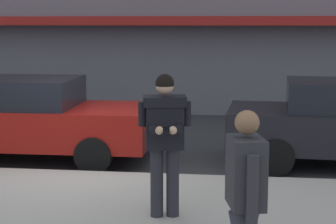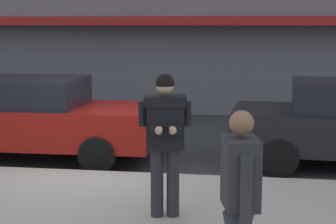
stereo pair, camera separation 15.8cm
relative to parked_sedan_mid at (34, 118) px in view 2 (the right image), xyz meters
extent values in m
plane|color=#2B2D30|center=(1.29, -0.98, -0.79)|extent=(80.00, 80.00, 0.00)
cube|color=silver|center=(2.29, -0.93, -0.79)|extent=(28.00, 0.12, 0.01)
cube|color=maroon|center=(2.29, 5.17, 1.81)|extent=(26.60, 0.70, 0.24)
cube|color=maroon|center=(0.04, 0.00, -0.12)|extent=(4.52, 1.88, 0.70)
cube|color=black|center=(-0.14, 0.00, 0.49)|extent=(2.09, 1.66, 0.52)
cylinder|color=black|center=(1.42, 0.87, -0.47)|extent=(0.64, 0.23, 0.64)
cylinder|color=black|center=(1.45, -0.84, -0.47)|extent=(0.64, 0.23, 0.64)
cylinder|color=black|center=(4.63, 1.14, -0.47)|extent=(0.65, 0.26, 0.64)
cylinder|color=black|center=(4.52, -0.57, -0.47)|extent=(0.65, 0.26, 0.64)
cylinder|color=#23232B|center=(3.08, -3.17, -0.21)|extent=(0.16, 0.16, 0.88)
cylinder|color=#23232B|center=(2.89, -3.20, -0.21)|extent=(0.16, 0.16, 0.88)
cube|color=black|center=(2.98, -3.19, 0.55)|extent=(0.51, 0.38, 0.64)
cube|color=black|center=(2.98, -3.19, 0.82)|extent=(0.57, 0.43, 0.12)
cylinder|color=black|center=(3.25, -3.14, 0.66)|extent=(0.11, 0.11, 0.30)
cylinder|color=black|center=(3.16, -3.32, 0.51)|extent=(0.15, 0.31, 0.10)
sphere|color=tan|center=(3.12, -3.47, 0.51)|extent=(0.10, 0.10, 0.10)
cylinder|color=black|center=(2.72, -3.24, 0.66)|extent=(0.11, 0.11, 0.30)
cylinder|color=black|center=(2.87, -3.37, 0.51)|extent=(0.15, 0.31, 0.10)
sphere|color=tan|center=(2.96, -3.50, 0.51)|extent=(0.10, 0.10, 0.10)
cube|color=black|center=(3.05, -3.52, 0.51)|extent=(0.10, 0.15, 0.07)
sphere|color=tan|center=(2.99, -3.22, 1.01)|extent=(0.22, 0.22, 0.22)
sphere|color=black|center=(2.99, -3.22, 1.04)|extent=(0.23, 0.23, 0.23)
cube|color=#2D2D33|center=(3.95, -5.25, 0.51)|extent=(0.36, 0.47, 0.60)
cylinder|color=#2D2D33|center=(4.00, -5.49, 0.43)|extent=(0.10, 0.10, 0.58)
cylinder|color=#2D2D33|center=(3.90, -5.00, 0.43)|extent=(0.10, 0.10, 0.58)
sphere|color=#8C6647|center=(3.95, -5.25, 0.94)|extent=(0.21, 0.21, 0.21)
cube|color=brown|center=(3.91, -4.95, 0.31)|extent=(0.17, 0.26, 0.32)
camera|label=1|loc=(3.87, -9.93, 1.77)|focal=60.00mm
camera|label=2|loc=(4.03, -9.91, 1.77)|focal=60.00mm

